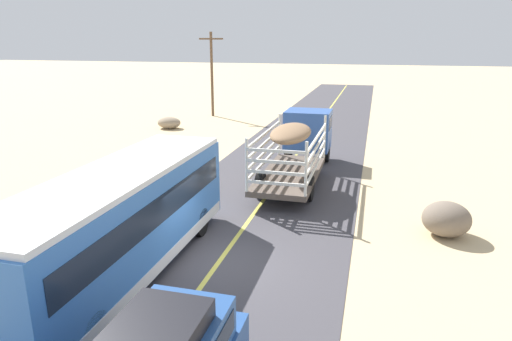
% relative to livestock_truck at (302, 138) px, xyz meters
% --- Properties ---
extents(ground_plane, '(240.00, 240.00, 0.00)m').
position_rel_livestock_truck_xyz_m(ground_plane, '(-0.82, -10.94, -1.79)').
color(ground_plane, '#CCB284').
extents(road_surface, '(8.00, 120.00, 0.02)m').
position_rel_livestock_truck_xyz_m(road_surface, '(-0.82, -10.94, -1.78)').
color(road_surface, '#423F44').
rests_on(road_surface, ground).
extents(road_centre_line, '(0.16, 117.60, 0.00)m').
position_rel_livestock_truck_xyz_m(road_centre_line, '(-0.82, -10.94, -1.77)').
color(road_centre_line, '#D8CC4C').
rests_on(road_centre_line, road_surface).
extents(livestock_truck, '(2.53, 9.70, 3.02)m').
position_rel_livestock_truck_xyz_m(livestock_truck, '(0.00, 0.00, 0.00)').
color(livestock_truck, '#3359A5').
rests_on(livestock_truck, road_surface).
extents(bus, '(2.54, 10.00, 3.21)m').
position_rel_livestock_truck_xyz_m(bus, '(-3.25, -12.38, -0.04)').
color(bus, '#3872C6').
rests_on(bus, road_surface).
extents(power_pole_mid, '(2.20, 0.24, 7.42)m').
position_rel_livestock_truck_xyz_m(power_pole_mid, '(-10.78, 15.88, 2.20)').
color(power_pole_mid, brown).
rests_on(power_pole_mid, ground).
extents(boulder_near_shoulder, '(1.68, 1.63, 1.24)m').
position_rel_livestock_truck_xyz_m(boulder_near_shoulder, '(6.33, -6.88, -1.17)').
color(boulder_near_shoulder, '#756656').
rests_on(boulder_near_shoulder, ground).
extents(boulder_mid_field, '(1.84, 1.50, 0.91)m').
position_rel_livestock_truck_xyz_m(boulder_mid_field, '(-12.00, 9.21, -1.34)').
color(boulder_mid_field, gray).
rests_on(boulder_mid_field, ground).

